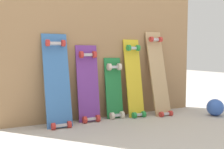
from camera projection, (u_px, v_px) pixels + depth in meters
name	position (u px, v px, depth m)	size (l,w,h in m)	color
ground_plane	(109.00, 118.00, 2.52)	(12.00, 12.00, 0.00)	#B2AAA0
plywood_wall_panel	(105.00, 33.00, 2.52)	(2.02, 0.04, 1.62)	#99724C
skateboard_blue	(57.00, 84.00, 2.22)	(0.22, 0.24, 0.86)	#386BAD
skateboard_purple	(88.00, 87.00, 2.39)	(0.20, 0.17, 0.76)	#6B338C
skateboard_green	(114.00, 91.00, 2.52)	(0.17, 0.15, 0.64)	#1E7238
skateboard_yellow	(134.00, 81.00, 2.58)	(0.17, 0.21, 0.82)	gold
skateboard_natural	(159.00, 76.00, 2.66)	(0.18, 0.28, 0.91)	tan
rubber_ball	(215.00, 107.00, 2.60)	(0.17, 0.17, 0.17)	#3359B2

